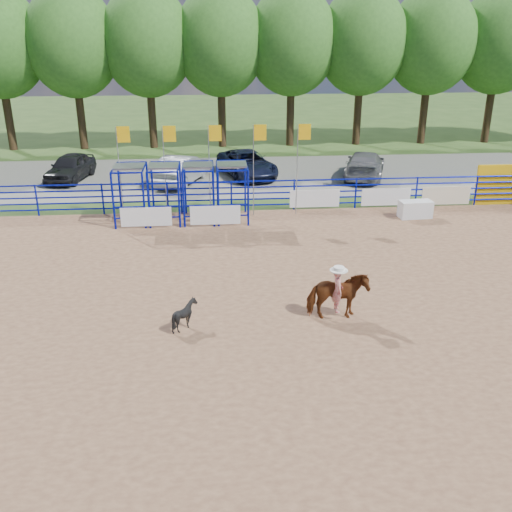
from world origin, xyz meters
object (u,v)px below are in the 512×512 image
car_b (181,169)px  calf (185,315)px  car_a (70,167)px  horse_and_rider (337,293)px  car_c (247,164)px  car_d (365,165)px  announcer_table (415,209)px

car_b → calf: bearing=113.4°
car_a → horse_and_rider: bearing=-46.1°
car_c → car_a: bearing=164.7°
car_a → car_d: (16.96, -0.80, 0.01)m
horse_and_rider → car_d: bearing=72.7°
calf → car_c: car_c is taller
calf → car_d: bearing=-34.3°
announcer_table → calf: bearing=-136.8°
calf → car_a: 19.40m
announcer_table → car_d: (-0.38, 7.63, 0.35)m
announcer_table → car_b: size_ratio=0.31×
announcer_table → horse_and_rider: 10.98m
calf → car_d: 19.86m
calf → car_c: bearing=-14.0°
announcer_table → car_b: 13.15m
car_b → car_d: (10.59, 0.39, -0.04)m
car_a → car_b: bearing=0.1°
horse_and_rider → announcer_table: bearing=58.7°
car_d → horse_and_rider: bearing=91.4°
car_a → calf: bearing=-57.8°
announcer_table → car_b: (-10.97, 7.24, 0.39)m
announcer_table → car_a: size_ratio=0.34×
calf → car_b: size_ratio=0.18×
horse_and_rider → car_a: 21.28m
car_b → car_d: 10.60m
announcer_table → horse_and_rider: horse_and_rider is taller
car_b → car_c: size_ratio=0.92×
car_a → car_b: 6.49m
car_a → car_b: size_ratio=0.91×
car_b → car_d: size_ratio=0.93×
car_a → car_b: (6.38, -1.19, 0.05)m
car_b → announcer_table: bearing=167.5°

